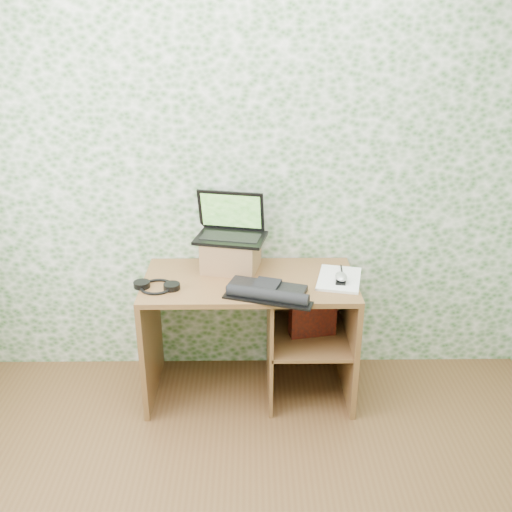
{
  "coord_description": "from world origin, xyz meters",
  "views": [
    {
      "loc": [
        0.0,
        -1.47,
        2.14
      ],
      "look_at": [
        0.04,
        1.39,
        0.91
      ],
      "focal_mm": 40.0,
      "sensor_mm": 36.0,
      "label": 1
    }
  ],
  "objects_px": {
    "desk": "(263,318)",
    "riser": "(231,254)",
    "laptop": "(231,227)",
    "keyboard": "(267,292)",
    "notepad": "(339,279)"
  },
  "relations": [
    {
      "from": "riser",
      "to": "notepad",
      "type": "height_order",
      "value": "riser"
    },
    {
      "from": "desk",
      "to": "notepad",
      "type": "bearing_deg",
      "value": -6.19
    },
    {
      "from": "laptop",
      "to": "notepad",
      "type": "distance_m",
      "value": 0.69
    },
    {
      "from": "desk",
      "to": "notepad",
      "type": "height_order",
      "value": "notepad"
    },
    {
      "from": "riser",
      "to": "laptop",
      "type": "relative_size",
      "value": 0.7
    },
    {
      "from": "riser",
      "to": "keyboard",
      "type": "xyz_separation_m",
      "value": [
        0.2,
        -0.35,
        -0.07
      ]
    },
    {
      "from": "laptop",
      "to": "keyboard",
      "type": "distance_m",
      "value": 0.49
    },
    {
      "from": "keyboard",
      "to": "notepad",
      "type": "relative_size",
      "value": 1.47
    },
    {
      "from": "riser",
      "to": "keyboard",
      "type": "height_order",
      "value": "riser"
    },
    {
      "from": "desk",
      "to": "keyboard",
      "type": "relative_size",
      "value": 2.49
    },
    {
      "from": "notepad",
      "to": "desk",
      "type": "bearing_deg",
      "value": -173.22
    },
    {
      "from": "desk",
      "to": "riser",
      "type": "bearing_deg",
      "value": 147.97
    },
    {
      "from": "riser",
      "to": "notepad",
      "type": "xyz_separation_m",
      "value": [
        0.61,
        -0.16,
        -0.08
      ]
    },
    {
      "from": "keyboard",
      "to": "riser",
      "type": "bearing_deg",
      "value": 138.54
    },
    {
      "from": "notepad",
      "to": "riser",
      "type": "bearing_deg",
      "value": 178.17
    }
  ]
}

